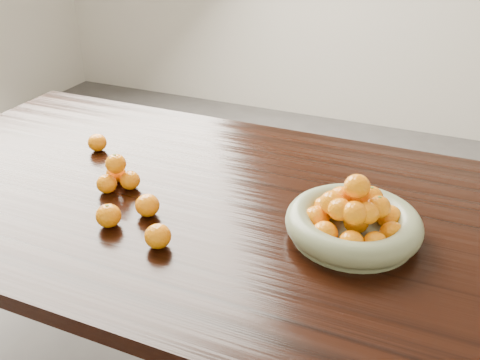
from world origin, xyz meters
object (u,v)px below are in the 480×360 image
at_px(orange_pyramid, 117,175).
at_px(loose_orange_0, 109,216).
at_px(dining_table, 232,231).
at_px(fruit_bowl, 353,221).

height_order(orange_pyramid, loose_orange_0, orange_pyramid).
bearing_deg(dining_table, fruit_bowl, -5.40).
distance_m(fruit_bowl, orange_pyramid, 0.62).
height_order(fruit_bowl, orange_pyramid, fruit_bowl).
relative_size(dining_table, orange_pyramid, 17.85).
bearing_deg(orange_pyramid, dining_table, 9.06).
relative_size(orange_pyramid, loose_orange_0, 1.88).
bearing_deg(fruit_bowl, loose_orange_0, -160.99).
distance_m(orange_pyramid, loose_orange_0, 0.19).
xyz_separation_m(dining_table, fruit_bowl, (0.31, -0.03, 0.13)).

